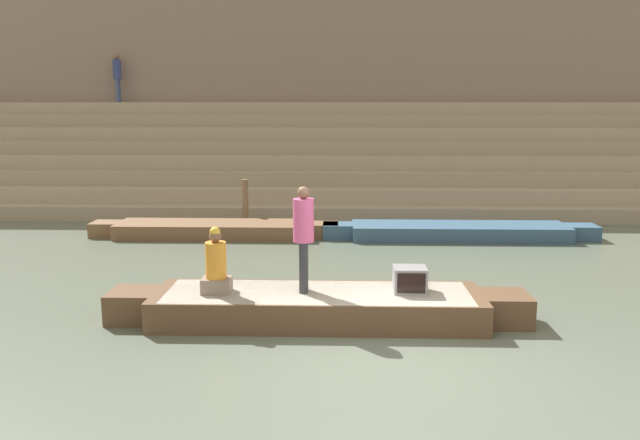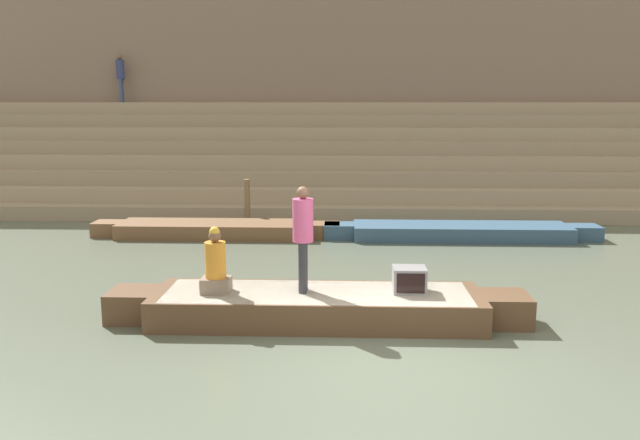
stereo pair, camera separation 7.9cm
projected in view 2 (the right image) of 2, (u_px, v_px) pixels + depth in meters
ground_plane at (386, 357)px, 8.27m from camera, size 120.00×120.00×0.00m
ghat_steps at (361, 168)px, 20.81m from camera, size 36.00×5.64×3.35m
back_wall at (361, 57)px, 22.66m from camera, size 34.20×1.28×10.02m
rowboat_main at (317, 306)px, 9.57m from camera, size 6.44×1.48×0.47m
person_standing at (303, 231)px, 9.41m from camera, size 0.31×0.31×1.62m
person_rowing at (216, 266)px, 9.46m from camera, size 0.44×0.35×1.02m
tv_set at (409, 280)px, 9.52m from camera, size 0.50×0.43×0.38m
moored_boat_shore at (216, 229)px, 15.73m from camera, size 6.23×1.23×0.36m
moored_boat_distant at (461, 231)px, 15.44m from camera, size 6.76×1.23×0.36m
mooring_post at (247, 204)px, 16.74m from camera, size 0.16×0.16×1.32m
person_on_steps at (121, 74)px, 22.16m from camera, size 0.29×0.29×1.68m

